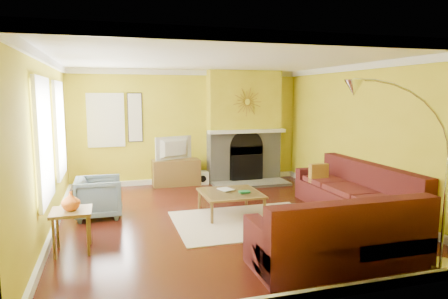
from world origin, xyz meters
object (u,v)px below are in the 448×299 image
object	(u,v)px
sectional_sofa	(313,200)
arc_lamp	(404,180)
coffee_table	(231,203)
side_table	(72,231)
media_console	(176,172)
armchair	(99,197)

from	to	relation	value
sectional_sofa	arc_lamp	world-z (taller)	arc_lamp
coffee_table	side_table	size ratio (longest dim) A/B	1.78
coffee_table	media_console	distance (m)	2.65
media_console	armchair	distance (m)	2.72
coffee_table	armchair	distance (m)	2.30
coffee_table	arc_lamp	world-z (taller)	arc_lamp
sectional_sofa	armchair	bearing A→B (deg)	155.29
sectional_sofa	media_console	distance (m)	3.98
sectional_sofa	media_console	xyz separation A→B (m)	(-1.60, 3.64, -0.15)
coffee_table	media_console	size ratio (longest dim) A/B	0.94
sectional_sofa	coffee_table	distance (m)	1.51
side_table	arc_lamp	size ratio (longest dim) A/B	0.26
armchair	side_table	world-z (taller)	armchair
sectional_sofa	coffee_table	world-z (taller)	sectional_sofa
coffee_table	side_table	xyz separation A→B (m)	(-2.57, -1.05, 0.09)
sectional_sofa	arc_lamp	size ratio (longest dim) A/B	1.61
media_console	arc_lamp	bearing A→B (deg)	-72.07
armchair	arc_lamp	bearing A→B (deg)	-133.83
coffee_table	armchair	xyz separation A→B (m)	(-2.25, 0.48, 0.15)
armchair	arc_lamp	size ratio (longest dim) A/B	0.34
sectional_sofa	coffee_table	size ratio (longest dim) A/B	3.54
coffee_table	media_console	bearing A→B (deg)	101.82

